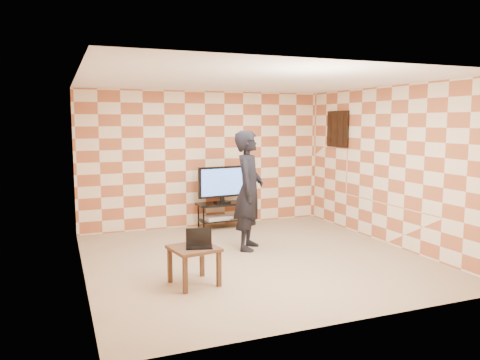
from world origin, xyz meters
The scene contains 14 objects.
floor centered at (0.00, 0.00, 0.00)m, with size 5.00×5.00×0.00m, color tan.
wall_back centered at (0.00, 2.50, 1.35)m, with size 5.00×0.02×2.70m, color beige.
wall_front centered at (0.00, -2.50, 1.35)m, with size 5.00×0.02×2.70m, color beige.
wall_left centered at (-2.50, 0.00, 1.35)m, with size 0.02×5.00×2.70m, color beige.
wall_right centered at (2.50, 0.00, 1.35)m, with size 0.02×5.00×2.70m, color beige.
ceiling centered at (0.00, 0.00, 2.70)m, with size 5.00×5.00×0.02m, color white.
wall_art centered at (2.47, 1.55, 1.95)m, with size 0.04×0.72×0.72m.
tv_stand centered at (0.24, 2.17, 0.37)m, with size 1.00×0.45×0.50m.
tv centered at (0.24, 2.16, 0.90)m, with size 1.00×0.22×0.73m.
dvd_player centered at (0.10, 2.15, 0.21)m, with size 0.45×0.32×0.07m, color #BBBBBD.
game_console centered at (0.48, 2.19, 0.20)m, with size 0.21×0.15×0.05m, color silver.
side_table centered at (-1.19, -0.79, 0.41)m, with size 0.66×0.66×0.50m.
laptop centered at (-1.12, -0.80, 0.55)m, with size 0.39×0.34×0.22m.
person centered at (0.13, 0.54, 0.98)m, with size 0.71×0.47×1.96m, color black.
Camera 1 is at (-2.78, -6.46, 2.11)m, focal length 35.00 mm.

